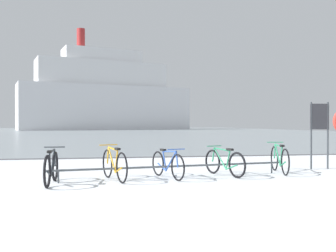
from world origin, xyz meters
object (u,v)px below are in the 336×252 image
Objects in this scene: bicycle_3 at (224,162)px; bicycle_4 at (279,159)px; bicycle_1 at (114,164)px; ferry_ship at (105,97)px; bicycle_0 at (51,168)px; bicycle_2 at (167,164)px; info_sign at (319,124)px.

bicycle_3 is 1.67m from bicycle_4.
ferry_ship reaches higher than bicycle_1.
bicycle_0 is 1.06× the size of bicycle_2.
ferry_ship is (-0.51, 74.80, 6.81)m from bicycle_2.
bicycle_0 is at bearing -168.10° from info_sign.
bicycle_0 is 5.87m from bicycle_4.
bicycle_3 reaches higher than bicycle_2.
bicycle_3 is at bearing -164.47° from info_sign.
ferry_ship is at bearing 92.81° from bicycle_4.
info_sign is (7.34, 1.55, 0.96)m from bicycle_0.
ferry_ship reaches higher than info_sign.
bicycle_0 is at bearing -169.53° from bicycle_2.
bicycle_1 is 1.29m from bicycle_2.
bicycle_4 is at bearing 8.27° from bicycle_2.
info_sign reaches higher than bicycle_1.
ferry_ship reaches higher than bicycle_0.
bicycle_3 is at bearing 5.99° from bicycle_1.
info_sign reaches higher than bicycle_3.
ferry_ship is at bearing 88.37° from bicycle_0.
bicycle_1 reaches higher than bicycle_2.
bicycle_3 is 3.46m from info_sign.
bicycle_1 is 0.04× the size of ferry_ship.
bicycle_2 is 4.90m from info_sign.
info_sign is at bearing -85.97° from ferry_ship.
bicycle_1 is at bearing -172.54° from bicycle_4.
ferry_ship reaches higher than bicycle_3.
info_sign reaches higher than bicycle_0.
bicycle_1 reaches higher than bicycle_0.
bicycle_2 is 0.04× the size of ferry_ship.
ferry_ship reaches higher than bicycle_2.
bicycle_2 is 1.02× the size of bicycle_3.
bicycle_1 is 0.84× the size of info_sign.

